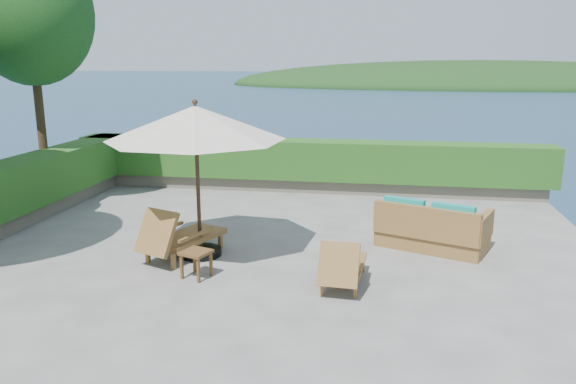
% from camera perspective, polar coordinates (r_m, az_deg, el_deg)
% --- Properties ---
extents(ground, '(12.00, 12.00, 0.00)m').
position_cam_1_polar(ground, '(9.66, -2.57, -7.36)').
color(ground, gray).
rests_on(ground, ground).
extents(foundation, '(12.00, 12.00, 3.00)m').
position_cam_1_polar(foundation, '(10.32, -2.47, -15.46)').
color(foundation, '#544E42').
rests_on(foundation, ocean).
extents(offshore_island, '(126.00, 57.60, 12.60)m').
position_cam_1_polar(offshore_island, '(150.75, 18.70, 10.19)').
color(offshore_island, black).
rests_on(offshore_island, ocean).
extents(planter_wall_far, '(12.00, 0.60, 0.36)m').
position_cam_1_polar(planter_wall_far, '(14.92, 1.94, 0.79)').
color(planter_wall_far, '#6B6355').
rests_on(planter_wall_far, ground).
extents(hedge_far, '(12.40, 0.90, 1.00)m').
position_cam_1_polar(hedge_far, '(14.79, 1.96, 3.33)').
color(hedge_far, '#254E16').
rests_on(hedge_far, planter_wall_far).
extents(tree_far, '(2.80, 2.80, 6.03)m').
position_cam_1_polar(tree_far, '(14.45, -24.75, 16.09)').
color(tree_far, '#3B2C16').
rests_on(tree_far, ground).
extents(patio_umbrella, '(3.87, 3.87, 2.77)m').
position_cam_1_polar(patio_umbrella, '(9.69, -9.36, 6.77)').
color(patio_umbrella, black).
rests_on(patio_umbrella, ground).
extents(lounge_left, '(1.27, 1.82, 0.97)m').
position_cam_1_polar(lounge_left, '(10.02, -11.03, -4.39)').
color(lounge_left, brown).
rests_on(lounge_left, ground).
extents(lounge_right, '(0.70, 1.46, 0.82)m').
position_cam_1_polar(lounge_right, '(8.70, 5.57, -7.39)').
color(lounge_right, brown).
rests_on(lounge_right, ground).
extents(side_table, '(0.53, 0.53, 0.45)m').
position_cam_1_polar(side_table, '(9.10, -9.32, -6.41)').
color(side_table, brown).
rests_on(side_table, ground).
extents(wicker_loveseat, '(2.18, 1.65, 0.96)m').
position_cam_1_polar(wicker_loveseat, '(10.67, 14.37, -3.67)').
color(wicker_loveseat, brown).
rests_on(wicker_loveseat, ground).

